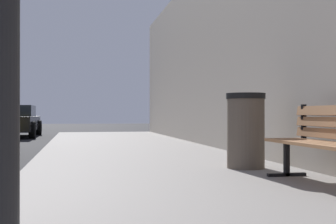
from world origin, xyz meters
TOP-DOWN VIEW (x-y plane):
  - sidewalk at (4.00, 0.00)m, footprint 4.00×32.00m
  - bench at (5.39, 0.80)m, footprint 0.51×1.80m
  - trash_bin at (5.11, 2.47)m, footprint 0.56×0.56m
  - car_black at (0.21, 15.55)m, footprint 1.99×4.51m
  - car_green at (-0.53, 22.84)m, footprint 1.93×4.14m

SIDE VIEW (x-z plane):
  - sidewalk at x=4.00m, z-range 0.00..0.15m
  - car_green at x=-0.53m, z-range 0.01..1.28m
  - car_black at x=0.21m, z-range 0.01..1.28m
  - bench at x=5.39m, z-range 0.22..1.11m
  - trash_bin at x=5.11m, z-range 0.15..1.22m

